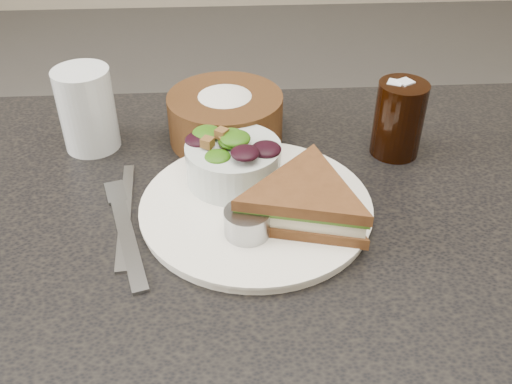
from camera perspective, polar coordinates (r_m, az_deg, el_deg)
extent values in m
cylinder|color=white|center=(0.71, 0.00, -1.54)|extent=(0.28, 0.28, 0.01)
cylinder|color=#939497|center=(0.65, -0.87, -3.06)|extent=(0.06, 0.06, 0.03)
cone|color=orange|center=(0.75, -0.24, 2.75)|extent=(0.09, 0.09, 0.03)
cube|color=gray|center=(0.69, -12.77, -4.43)|extent=(0.07, 0.19, 0.01)
cube|color=#A1A1A4|center=(0.73, -12.92, -2.10)|extent=(0.03, 0.21, 0.00)
cylinder|color=silver|center=(0.85, -16.54, 7.92)|extent=(0.09, 0.09, 0.12)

